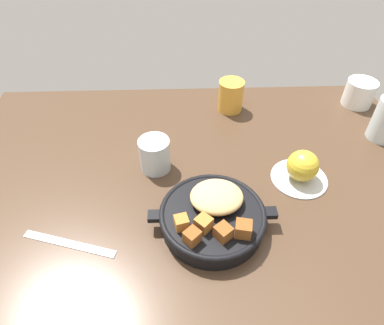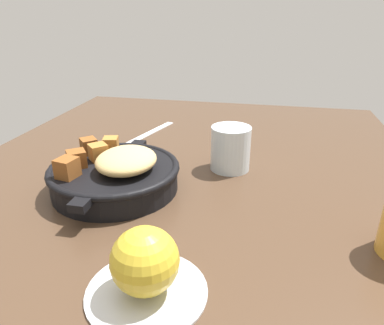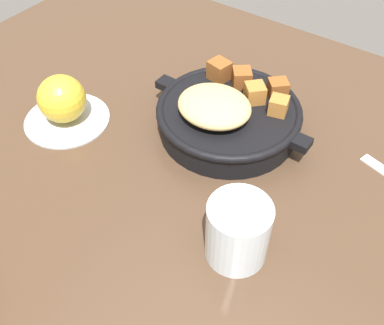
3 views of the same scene
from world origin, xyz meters
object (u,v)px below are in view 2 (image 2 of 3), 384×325
Objects in this scene: cast_iron_skillet at (115,173)px; butter_knife at (149,133)px; water_glass_short at (231,148)px; red_apple at (145,261)px.

butter_knife is at bearing -172.80° from cast_iron_skillet.
water_glass_short is at bearing 69.31° from butter_knife.
water_glass_short reaches higher than cast_iron_skillet.
water_glass_short is (-33.41, 5.10, -0.13)cm from red_apple.
butter_knife is 26.71cm from water_glass_short.
cast_iron_skillet is 24.56cm from red_apple.
red_apple reaches higher than cast_iron_skillet.
cast_iron_skillet is at bearing 23.82° from butter_knife.
butter_knife is (-28.23, -3.57, -2.85)cm from cast_iron_skillet.
butter_knife is at bearing -162.15° from red_apple.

